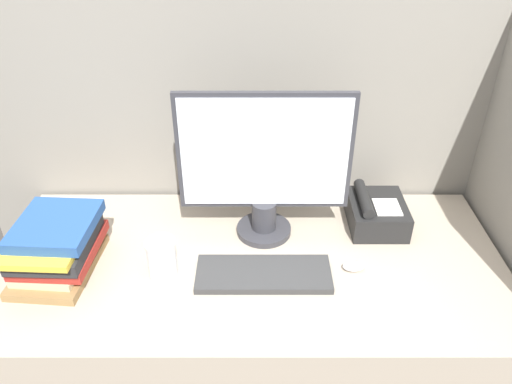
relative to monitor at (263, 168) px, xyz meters
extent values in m
cube|color=gray|center=(-0.04, 0.25, -0.27)|extent=(1.92, 0.04, 1.43)
cube|color=gray|center=(0.76, -0.11, -0.27)|extent=(0.04, 0.77, 1.43)
cube|color=tan|center=(-0.04, -0.14, -0.61)|extent=(1.52, 0.71, 0.75)
cylinder|color=#333338|center=(0.00, 0.00, -0.23)|extent=(0.17, 0.17, 0.02)
cylinder|color=#333338|center=(0.00, 0.00, -0.17)|extent=(0.08, 0.08, 0.10)
cube|color=#333338|center=(0.00, 0.00, 0.05)|extent=(0.52, 0.02, 0.38)
cube|color=silver|center=(0.00, -0.01, 0.05)|extent=(0.49, 0.01, 0.35)
cube|color=#333333|center=(0.00, -0.21, -0.23)|extent=(0.39, 0.15, 0.02)
ellipsoid|color=silver|center=(0.26, -0.18, -0.22)|extent=(0.06, 0.04, 0.03)
cylinder|color=white|center=(-0.29, -0.20, -0.18)|extent=(0.08, 0.08, 0.11)
cylinder|color=white|center=(-0.29, -0.20, -0.12)|extent=(0.09, 0.09, 0.01)
cube|color=olive|center=(-0.60, -0.18, -0.22)|extent=(0.23, 0.30, 0.03)
cube|color=#C6B78C|center=(-0.61, -0.16, -0.20)|extent=(0.20, 0.28, 0.02)
cube|color=maroon|center=(-0.60, -0.16, -0.18)|extent=(0.22, 0.27, 0.03)
cube|color=#262628|center=(-0.60, -0.18, -0.14)|extent=(0.21, 0.26, 0.04)
cube|color=gold|center=(-0.60, -0.18, -0.11)|extent=(0.21, 0.30, 0.02)
cube|color=#264C8C|center=(-0.59, -0.17, -0.09)|extent=(0.22, 0.24, 0.03)
cube|color=black|center=(0.37, 0.04, -0.19)|extent=(0.18, 0.21, 0.09)
cube|color=white|center=(0.39, 0.01, -0.15)|extent=(0.08, 0.09, 0.00)
cylinder|color=black|center=(0.32, 0.04, -0.13)|extent=(0.04, 0.18, 0.04)
camera|label=1|loc=(-0.03, -1.28, 0.76)|focal=35.00mm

